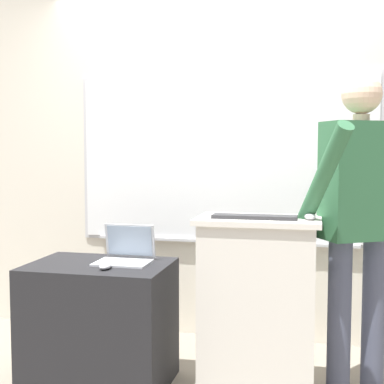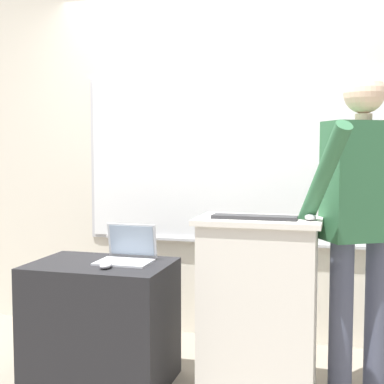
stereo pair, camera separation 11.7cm
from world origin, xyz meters
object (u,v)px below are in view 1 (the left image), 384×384
wireless_keyboard (254,217)px  lectern_podium (258,306)px  person_presenter (359,210)px  computer_mouse_by_laptop (105,266)px  side_desk (100,324)px  laptop (127,251)px  computer_mouse_by_keyboard (310,217)px

wireless_keyboard → lectern_podium: bearing=72.4°
lectern_podium → person_presenter: size_ratio=0.56×
person_presenter → wireless_keyboard: bearing=171.6°
computer_mouse_by_laptop → side_desk: bearing=125.6°
side_desk → laptop: 0.45m
computer_mouse_by_laptop → computer_mouse_by_keyboard: size_ratio=1.00×
lectern_podium → laptop: (-0.77, 0.02, 0.28)m
side_desk → computer_mouse_by_laptop: size_ratio=8.06×
wireless_keyboard → computer_mouse_by_laptop: (-0.80, -0.16, -0.28)m
side_desk → computer_mouse_by_laptop: computer_mouse_by_laptop is taller
wireless_keyboard → person_presenter: bearing=21.6°
lectern_podium → computer_mouse_by_keyboard: computer_mouse_by_keyboard is taller
wireless_keyboard → computer_mouse_by_keyboard: 0.29m
side_desk → person_presenter: person_presenter is taller
computer_mouse_by_keyboard → side_desk: bearing=-177.7°
person_presenter → computer_mouse_by_keyboard: size_ratio=17.82×
person_presenter → computer_mouse_by_keyboard: person_presenter is taller
lectern_podium → laptop: bearing=178.6°
wireless_keyboard → computer_mouse_by_laptop: size_ratio=4.54×
side_desk → person_presenter: size_ratio=0.45×
person_presenter → laptop: (-1.31, -0.15, -0.26)m
lectern_podium → wireless_keyboard: size_ratio=2.19×
wireless_keyboard → computer_mouse_by_keyboard: computer_mouse_by_keyboard is taller
person_presenter → wireless_keyboard: size_ratio=3.92×
wireless_keyboard → computer_mouse_by_laptop: bearing=-168.7°
lectern_podium → side_desk: lectern_podium is taller
wireless_keyboard → computer_mouse_by_keyboard: bearing=3.8°
laptop → computer_mouse_by_laptop: (-0.04, -0.23, -0.05)m
laptop → computer_mouse_by_keyboard: computer_mouse_by_keyboard is taller
lectern_podium → laptop: 0.82m
side_desk → person_presenter: 1.62m
computer_mouse_by_laptop → laptop: bearing=80.1°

